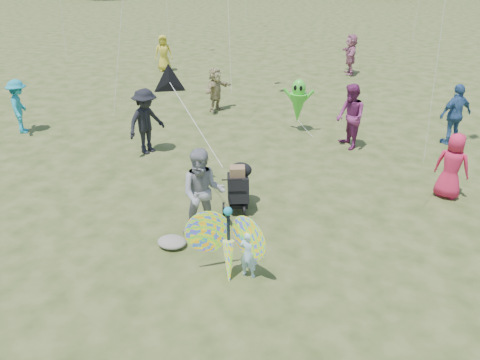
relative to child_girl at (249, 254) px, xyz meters
The scene contains 16 objects.
ground 0.66m from the child_girl, 158.24° to the left, with size 160.00×160.00×0.00m, color #51592B.
child_girl is the anchor object (origin of this frame).
adult_man 1.79m from the child_girl, 137.35° to the left, with size 0.93×0.72×1.91m, color gray.
grey_bag 1.86m from the child_girl, 163.42° to the left, with size 0.60×0.49×0.19m, color gray.
crowd_a 5.79m from the child_girl, 47.90° to the left, with size 0.79×0.52×1.62m, color #C82044.
crowd_b 6.52m from the child_girl, 131.59° to the left, with size 1.24×0.71×1.92m, color black.
crowd_c 9.14m from the child_girl, 61.33° to the left, with size 1.09×0.46×1.87m, color #335A8E.
crowd_d 9.86m from the child_girl, 111.53° to the left, with size 1.48×0.47×1.60m, color tan.
crowd_e 6.98m from the child_girl, 78.93° to the left, with size 0.94×0.73×1.94m, color #7A285F.
crowd_g 16.53m from the child_girl, 118.99° to the left, with size 0.84×0.55×1.72m, color gold.
crowd_i 10.47m from the child_girl, 149.30° to the left, with size 1.12×0.65×1.74m, color teal.
crowd_j 16.30m from the child_girl, 87.27° to the left, with size 1.73×0.55×1.86m, color #B16581.
jogging_stroller 2.55m from the child_girl, 109.73° to the left, with size 0.71×1.13×1.09m.
butterfly_kite 0.42m from the child_girl, behind, with size 1.74×0.75×1.61m.
delta_kite_rig 4.54m from the child_girl, 131.71° to the left, with size 2.24×2.03×1.57m.
alien_kite 7.82m from the child_girl, 92.75° to the left, with size 1.12×0.69×1.74m.
Camera 1 is at (2.13, -6.92, 5.45)m, focal length 35.00 mm.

